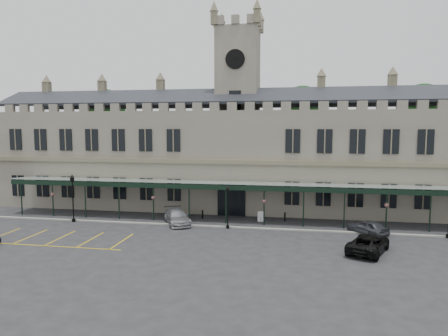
% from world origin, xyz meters
% --- Properties ---
extents(ground, '(140.00, 140.00, 0.00)m').
position_xyz_m(ground, '(0.00, 0.00, 0.00)').
color(ground, '#262629').
extents(station_building, '(60.00, 10.36, 17.30)m').
position_xyz_m(station_building, '(0.00, 15.91, 6.47)').
color(station_building, '#6E685C').
rests_on(station_building, ground).
extents(clock_tower, '(5.60, 5.60, 24.80)m').
position_xyz_m(clock_tower, '(0.00, 16.00, 13.11)').
color(clock_tower, '#6E685C').
rests_on(clock_tower, ground).
extents(canopy, '(50.00, 4.10, 4.30)m').
position_xyz_m(canopy, '(0.00, 7.46, 2.40)').
color(canopy, '#8C9E93').
rests_on(canopy, ground).
extents(kerb, '(60.00, 0.40, 0.12)m').
position_xyz_m(kerb, '(0.00, 5.50, 0.06)').
color(kerb, gray).
rests_on(kerb, ground).
extents(parking_markings, '(16.00, 6.00, 0.01)m').
position_xyz_m(parking_markings, '(-14.00, -1.50, 0.00)').
color(parking_markings, gold).
rests_on(parking_markings, ground).
extents(tree_behind_left, '(6.00, 6.00, 16.00)m').
position_xyz_m(tree_behind_left, '(-22.00, 25.00, 12.81)').
color(tree_behind_left, '#332314').
rests_on(tree_behind_left, ground).
extents(tree_behind_mid, '(6.00, 6.00, 16.00)m').
position_xyz_m(tree_behind_mid, '(8.00, 25.00, 12.81)').
color(tree_behind_mid, '#332314').
rests_on(tree_behind_mid, ground).
extents(tree_behind_right, '(6.00, 6.00, 16.00)m').
position_xyz_m(tree_behind_right, '(24.00, 25.00, 12.81)').
color(tree_behind_right, '#332314').
rests_on(tree_behind_right, ground).
extents(lamp_post_left, '(0.48, 0.48, 5.11)m').
position_xyz_m(lamp_post_left, '(-16.23, 5.06, 3.03)').
color(lamp_post_left, black).
rests_on(lamp_post_left, ground).
extents(lamp_post_mid, '(0.41, 0.41, 4.32)m').
position_xyz_m(lamp_post_mid, '(0.52, 5.17, 2.56)').
color(lamp_post_mid, black).
rests_on(lamp_post_mid, ground).
extents(traffic_cone, '(0.46, 0.46, 0.73)m').
position_xyz_m(traffic_cone, '(14.39, 1.65, 0.36)').
color(traffic_cone, '#FF5108').
rests_on(traffic_cone, ground).
extents(sign_board, '(0.64, 0.23, 1.12)m').
position_xyz_m(sign_board, '(3.54, 8.62, 0.55)').
color(sign_board, black).
rests_on(sign_board, ground).
extents(bollard_left, '(0.17, 0.17, 0.96)m').
position_xyz_m(bollard_left, '(-2.94, 8.94, 0.48)').
color(bollard_left, black).
rests_on(bollard_left, ground).
extents(bollard_right, '(0.17, 0.17, 0.97)m').
position_xyz_m(bollard_right, '(6.10, 9.22, 0.49)').
color(bollard_right, black).
rests_on(bollard_right, ground).
extents(car_taxi, '(4.35, 5.56, 1.50)m').
position_xyz_m(car_taxi, '(-5.00, 6.06, 0.75)').
color(car_taxi, '#95979C').
rests_on(car_taxi, ground).
extents(car_van, '(4.44, 5.88, 1.48)m').
position_xyz_m(car_van, '(13.00, -0.51, 0.74)').
color(car_van, black).
rests_on(car_van, ground).
extents(car_right_a, '(3.92, 4.13, 1.39)m').
position_xyz_m(car_right_a, '(13.95, 5.32, 0.69)').
color(car_right_a, '#36383D').
rests_on(car_right_a, ground).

